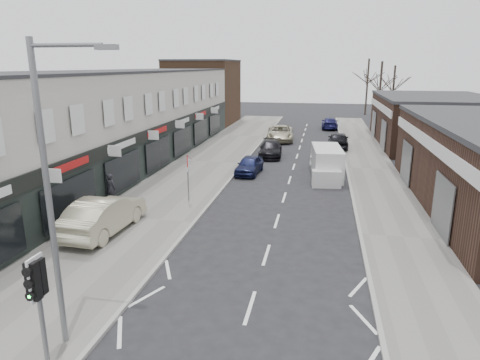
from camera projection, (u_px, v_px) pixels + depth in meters
The scene contains 21 objects.
ground at pixel (238, 346), 11.76m from camera, with size 160.00×160.00×0.00m, color black.
pavement_left at pixel (208, 162), 33.84m from camera, with size 5.50×64.00×0.12m, color slate.
pavement_right at pixel (372, 169), 31.55m from camera, with size 3.50×64.00×0.12m, color slate.
shop_terrace_left at pixel (111, 120), 31.80m from camera, with size 8.00×41.00×7.10m, color #BCB6AC.
brick_block_far at pixel (203, 93), 55.86m from camera, with size 8.00×10.00×8.00m, color #4E3321.
right_unit_far at pixel (434, 122), 41.13m from camera, with size 10.00×16.00×4.50m, color #3C251B.
tree_far_a at pixel (377, 125), 55.63m from camera, with size 3.60×3.60×8.00m, color #382D26, non-canonical shape.
tree_far_b at pixel (390, 120), 60.86m from camera, with size 3.60×3.60×7.50m, color #382D26, non-canonical shape.
tree_far_c at pixel (365, 115), 67.10m from camera, with size 3.60×3.60×8.50m, color #382D26, non-canonical shape.
traffic_light at pixel (37, 289), 10.02m from camera, with size 0.28×0.60×3.10m.
street_lamp at pixel (53, 184), 10.63m from camera, with size 2.23×0.22×8.00m.
warning_sign at pixel (188, 165), 23.51m from camera, with size 0.12×0.80×2.70m.
white_van at pixel (327, 164), 29.24m from camera, with size 2.27×5.46×2.06m.
sedan_on_pavement at pixel (104, 214), 19.33m from camera, with size 1.77×5.07×1.67m, color #B1AD8E.
pedestrian at pixel (111, 189), 23.36m from camera, with size 0.62×0.41×1.70m, color black.
parked_car_left_a at pixel (249, 165), 30.35m from camera, with size 1.51×3.74×1.28m, color #13183B.
parked_car_left_b at pixel (271, 149), 36.06m from camera, with size 1.83×4.50×1.31m, color black.
parked_car_left_c at pixel (280, 133), 43.69m from camera, with size 2.56×5.56×1.55m, color #AEA78B.
parked_car_right_a at pixel (324, 155), 33.04m from camera, with size 1.61×4.60×1.52m, color white.
parked_car_right_b at pixel (338, 140), 39.50m from camera, with size 1.85×4.60×1.57m, color black.
parked_car_right_c at pixel (330, 123), 52.04m from camera, with size 1.91×4.70×1.36m, color #151542.
Camera 1 is at (1.98, -9.97, 7.48)m, focal length 32.00 mm.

